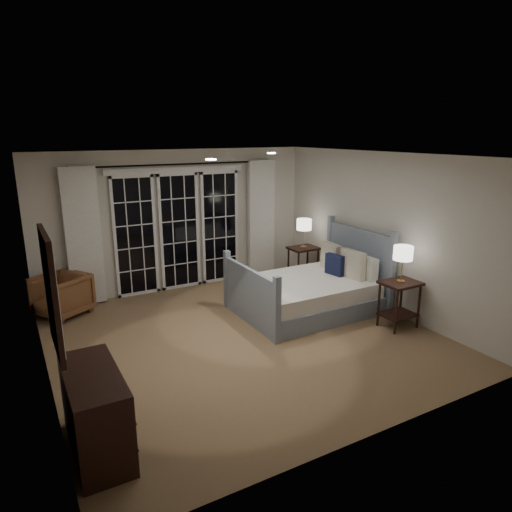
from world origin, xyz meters
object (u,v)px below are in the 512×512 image
nightstand_right (303,259)px  armchair (61,295)px  dresser (96,412)px  lamp_left (403,254)px  bed (310,291)px  nightstand_left (399,297)px  lamp_right (304,225)px

nightstand_right → armchair: bearing=173.6°
nightstand_right → dresser: 5.33m
lamp_left → armchair: 5.21m
bed → dresser: size_ratio=1.97×
nightstand_right → dresser: (-4.37, -3.05, -0.07)m
armchair → dresser: 3.53m
nightstand_right → armchair: size_ratio=0.94×
nightstand_left → armchair: 5.15m
nightstand_left → nightstand_right: nightstand_left is taller
armchair → dresser: dresser is taller
armchair → lamp_left: bearing=24.2°
lamp_left → dresser: bearing=-171.7°
nightstand_left → nightstand_right: 2.41m
lamp_left → armchair: size_ratio=0.73×
nightstand_right → lamp_right: bearing=90.0°
lamp_left → lamp_right: lamp_left is taller
bed → nightstand_right: (0.72, 1.24, 0.13)m
lamp_left → armchair: bearing=145.9°
lamp_right → bed: bearing=-120.2°
nightstand_left → lamp_left: size_ratio=1.31×
armchair → nightstand_right: bearing=51.9°
lamp_right → armchair: 4.34m
lamp_left → nightstand_right: bearing=90.5°
lamp_right → dresser: lamp_right is taller
nightstand_right → lamp_left: 2.50m
lamp_right → lamp_left: bearing=-89.5°
bed → nightstand_right: bearing=59.8°
nightstand_left → nightstand_right: size_ratio=1.02×
armchair → nightstand_left: bearing=24.2°
nightstand_right → lamp_left: lamp_left is taller
bed → armchair: bearing=154.0°
dresser → nightstand_left: bearing=8.3°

